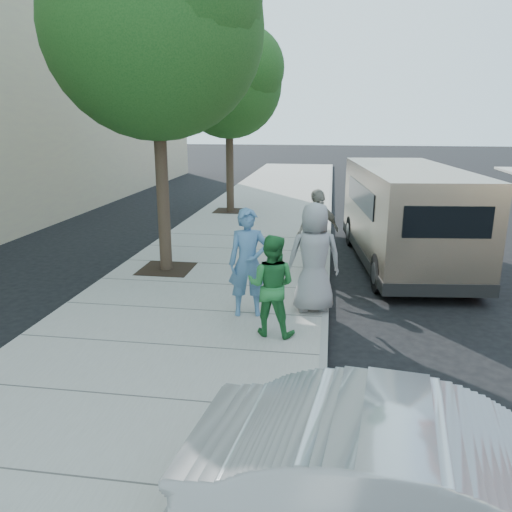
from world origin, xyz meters
name	(u,v)px	position (x,y,z in m)	size (l,w,h in m)	color
ground	(246,320)	(0.00, 0.00, 0.00)	(120.00, 120.00, 0.00)	black
sidewalk	(193,313)	(-1.00, 0.00, 0.07)	(5.00, 60.00, 0.15)	gray
curb_face	(325,321)	(1.44, 0.00, 0.07)	(0.12, 60.00, 0.16)	gray
tree_near	(156,19)	(-2.25, 2.40, 5.55)	(4.62, 4.60, 7.53)	black
tree_far	(230,79)	(-2.25, 10.00, 4.88)	(3.92, 3.80, 6.49)	black
parking_meter	(318,247)	(1.25, 0.67, 1.26)	(0.33, 0.14, 1.53)	gray
van	(405,214)	(3.29, 4.22, 1.28)	(2.84, 6.72, 2.43)	tan
sedan	(438,497)	(2.39, -4.90, 0.69)	(1.45, 4.17, 1.37)	silver
person_officer	(248,263)	(0.06, -0.06, 1.12)	(0.71, 0.46, 1.93)	teal
person_green_shirt	(271,285)	(0.56, -0.83, 0.98)	(0.81, 0.63, 1.67)	#277A38
person_gray_shirt	(314,258)	(1.20, 0.32, 1.15)	(0.98, 0.64, 2.00)	gray
person_striped_polo	(318,233)	(1.20, 2.49, 1.12)	(1.14, 0.47, 1.94)	gray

